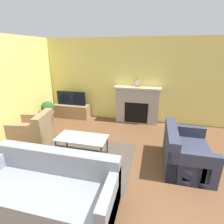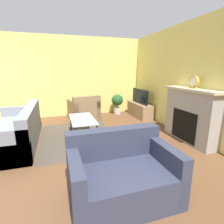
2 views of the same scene
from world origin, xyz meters
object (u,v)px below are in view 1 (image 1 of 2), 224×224
object	(u,v)px
tv	(71,98)
coffee_table	(82,139)
couch_sectional	(48,190)
potted_plant	(48,109)
couch_loveseat	(184,153)
mantel_clock	(138,83)
armchair_by_window	(34,132)

from	to	relation	value
tv	coffee_table	distance (m)	2.56
couch_sectional	potted_plant	distance (m)	3.54
couch_loveseat	tv	bearing A→B (deg)	60.39
couch_loveseat	mantel_clock	distance (m)	2.68
tv	armchair_by_window	world-z (taller)	tv
armchair_by_window	coffee_table	xyz separation A→B (m)	(1.46, -0.27, 0.11)
couch_sectional	armchair_by_window	world-z (taller)	same
tv	potted_plant	bearing A→B (deg)	-131.69
couch_sectional	mantel_clock	xyz separation A→B (m)	(0.93, 3.71, 1.05)
tv	potted_plant	world-z (taller)	tv
couch_sectional	potted_plant	world-z (taller)	couch_sectional
armchair_by_window	potted_plant	size ratio (longest dim) A/B	1.38
mantel_clock	couch_sectional	bearing A→B (deg)	-104.10
tv	coffee_table	bearing A→B (deg)	-58.79
couch_sectional	tv	bearing A→B (deg)	110.68
couch_sectional	mantel_clock	world-z (taller)	mantel_clock
couch_sectional	couch_loveseat	world-z (taller)	same
couch_loveseat	coffee_table	xyz separation A→B (m)	(-2.22, -0.16, 0.12)
tv	armchair_by_window	xyz separation A→B (m)	(-0.15, -1.91, -0.41)
armchair_by_window	couch_sectional	bearing A→B (deg)	31.22
potted_plant	mantel_clock	world-z (taller)	mantel_clock
armchair_by_window	coffee_table	world-z (taller)	armchair_by_window
couch_loveseat	armchair_by_window	bearing A→B (deg)	88.43
tv	mantel_clock	bearing A→B (deg)	2.81
tv	couch_sectional	size ratio (longest dim) A/B	0.50
potted_plant	armchair_by_window	bearing A→B (deg)	-72.34
couch_sectional	armchair_by_window	bearing A→B (deg)	131.65
tv	armchair_by_window	size ratio (longest dim) A/B	1.05
couch_sectional	armchair_by_window	xyz separation A→B (m)	(-1.50, 1.69, 0.01)
tv	armchair_by_window	distance (m)	1.96
coffee_table	mantel_clock	xyz separation A→B (m)	(0.97, 2.29, 0.93)
tv	couch_loveseat	size ratio (longest dim) A/B	0.81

